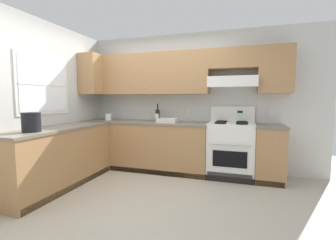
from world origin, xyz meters
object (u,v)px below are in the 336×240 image
object	(u,v)px
stove	(231,149)
bucket	(31,122)
paper_towel_roll	(108,117)
bowl	(168,121)
wine_bottle	(158,114)

from	to	relation	value
stove	bucket	xyz separation A→B (m)	(-2.41, -1.76, 0.56)
paper_towel_roll	bucket	bearing A→B (deg)	-90.41
stove	paper_towel_roll	bearing A→B (deg)	178.97
bowl	paper_towel_roll	world-z (taller)	paper_towel_roll
bucket	wine_bottle	bearing A→B (deg)	60.84
stove	bowl	bearing A→B (deg)	-176.22
wine_bottle	paper_towel_roll	size ratio (longest dim) A/B	2.58
wine_bottle	paper_towel_roll	distance (m)	1.03
stove	wine_bottle	distance (m)	1.48
bowl	paper_towel_roll	distance (m)	1.29
stove	paper_towel_roll	world-z (taller)	stove
bowl	stove	bearing A→B (deg)	3.78
wine_bottle	paper_towel_roll	world-z (taller)	wine_bottle
bowl	paper_towel_roll	bearing A→B (deg)	174.85
bowl	bucket	world-z (taller)	bucket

